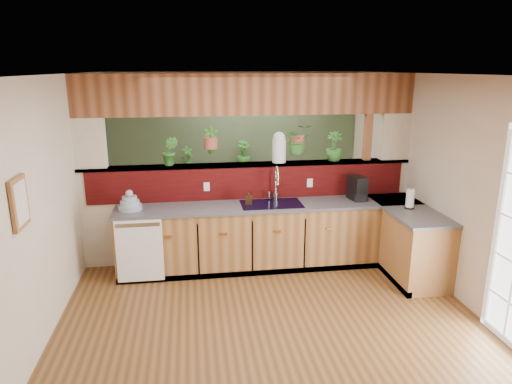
{
  "coord_description": "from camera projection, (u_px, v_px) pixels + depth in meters",
  "views": [
    {
      "loc": [
        -0.8,
        -4.81,
        2.67
      ],
      "look_at": [
        0.0,
        0.7,
        1.15
      ],
      "focal_mm": 32.0,
      "sensor_mm": 36.0,
      "label": 1
    }
  ],
  "objects": [
    {
      "name": "framed_print",
      "position": [
        20.0,
        203.0,
        3.92
      ],
      "size": [
        0.04,
        0.35,
        0.45
      ],
      "color": "brown",
      "rests_on": "wall_left"
    },
    {
      "name": "pass_through_ledge",
      "position": [
        249.0,
        165.0,
        6.33
      ],
      "size": [
        4.6,
        0.21,
        0.04
      ],
      "primitive_type": "cube",
      "color": "brown",
      "rests_on": "ground"
    },
    {
      "name": "navy_sink",
      "position": [
        271.0,
        209.0,
        6.15
      ],
      "size": [
        0.82,
        0.5,
        0.18
      ],
      "color": "black",
      "rests_on": "countertop"
    },
    {
      "name": "wall_left",
      "position": [
        47.0,
        204.0,
        4.74
      ],
      "size": [
        0.02,
        7.0,
        2.6
      ],
      "primitive_type": "cube",
      "color": "beige",
      "rests_on": "ground"
    },
    {
      "name": "shelf_plant_a",
      "position": [
        187.0,
        157.0,
        8.09
      ],
      "size": [
        0.24,
        0.2,
        0.38
      ],
      "primitive_type": "imported",
      "rotation": [
        0.0,
        0.0,
        0.4
      ],
      "color": "#2A6422",
      "rests_on": "shelving_console"
    },
    {
      "name": "soap_dispenser",
      "position": [
        249.0,
        197.0,
        6.09
      ],
      "size": [
        0.1,
        0.1,
        0.2
      ],
      "primitive_type": "imported",
      "rotation": [
        0.0,
        0.0,
        -0.14
      ],
      "color": "#392114",
      "rests_on": "countertop"
    },
    {
      "name": "ledge_plant_left",
      "position": [
        170.0,
        151.0,
        6.12
      ],
      "size": [
        0.24,
        0.2,
        0.4
      ],
      "primitive_type": "imported",
      "rotation": [
        0.0,
        0.0,
        -0.14
      ],
      "color": "#2A6422",
      "rests_on": "pass_through_ledge"
    },
    {
      "name": "wall_back",
      "position": [
        234.0,
        144.0,
        8.4
      ],
      "size": [
        4.6,
        0.02,
        2.6
      ],
      "primitive_type": "cube",
      "color": "beige",
      "rests_on": "ground"
    },
    {
      "name": "faucet",
      "position": [
        276.0,
        182.0,
        6.22
      ],
      "size": [
        0.22,
        0.22,
        0.49
      ],
      "color": "#B7B7B2",
      "rests_on": "countertop"
    },
    {
      "name": "dishwasher",
      "position": [
        140.0,
        251.0,
        5.71
      ],
      "size": [
        0.58,
        0.03,
        0.82
      ],
      "color": "white",
      "rests_on": "ground"
    },
    {
      "name": "hanging_plant_a",
      "position": [
        210.0,
        131.0,
        6.13
      ],
      "size": [
        0.22,
        0.18,
        0.5
      ],
      "color": "brown",
      "rests_on": "header_beam"
    },
    {
      "name": "shelving_console",
      "position": [
        224.0,
        190.0,
        8.34
      ],
      "size": [
        1.39,
        0.72,
        0.89
      ],
      "primitive_type": "cube",
      "rotation": [
        0.0,
        0.0,
        0.29
      ],
      "color": "black",
      "rests_on": "ground"
    },
    {
      "name": "pass_through_partition",
      "position": [
        251.0,
        177.0,
        6.38
      ],
      "size": [
        4.6,
        0.21,
        2.6
      ],
      "color": "beige",
      "rests_on": "ground"
    },
    {
      "name": "shelf_plant_b",
      "position": [
        244.0,
        153.0,
        8.22
      ],
      "size": [
        0.32,
        0.32,
        0.46
      ],
      "primitive_type": "imported",
      "rotation": [
        0.0,
        0.0,
        0.28
      ],
      "color": "#2A6422",
      "rests_on": "shelving_console"
    },
    {
      "name": "glass_jar",
      "position": [
        279.0,
        147.0,
        6.33
      ],
      "size": [
        0.19,
        0.19,
        0.43
      ],
      "color": "silver",
      "rests_on": "pass_through_ledge"
    },
    {
      "name": "ceiling",
      "position": [
        266.0,
        75.0,
        4.72
      ],
      "size": [
        4.6,
        7.0,
        0.01
      ],
      "primitive_type": "cube",
      "color": "brown",
      "rests_on": "ground"
    },
    {
      "name": "dish_stack",
      "position": [
        130.0,
        204.0,
        5.86
      ],
      "size": [
        0.3,
        0.3,
        0.26
      ],
      "color": "#8A9BB2",
      "rests_on": "countertop"
    },
    {
      "name": "paper_towel",
      "position": [
        410.0,
        199.0,
        5.91
      ],
      "size": [
        0.13,
        0.13,
        0.27
      ],
      "color": "black",
      "rests_on": "countertop"
    },
    {
      "name": "hanging_plant_b",
      "position": [
        298.0,
        126.0,
        6.29
      ],
      "size": [
        0.38,
        0.33,
        0.54
      ],
      "color": "brown",
      "rests_on": "header_beam"
    },
    {
      "name": "sage_backwall",
      "position": [
        234.0,
        145.0,
        8.38
      ],
      "size": [
        4.55,
        0.02,
        2.55
      ],
      "primitive_type": "cube",
      "color": "#475C3F",
      "rests_on": "ground"
    },
    {
      "name": "wall_right",
      "position": [
        457.0,
        188.0,
        5.38
      ],
      "size": [
        0.02,
        7.0,
        2.6
      ],
      "primitive_type": "cube",
      "color": "beige",
      "rests_on": "ground"
    },
    {
      "name": "header_beam",
      "position": [
        249.0,
        94.0,
        6.08
      ],
      "size": [
        4.6,
        0.15,
        0.55
      ],
      "primitive_type": "cube",
      "color": "brown",
      "rests_on": "ground"
    },
    {
      "name": "ledge_plant_right",
      "position": [
        334.0,
        146.0,
        6.44
      ],
      "size": [
        0.28,
        0.28,
        0.41
      ],
      "primitive_type": "imported",
      "rotation": [
        0.0,
        0.0,
        -0.27
      ],
      "color": "#2A6422",
      "rests_on": "pass_through_ledge"
    },
    {
      "name": "floor_plant",
      "position": [
        326.0,
        212.0,
        7.47
      ],
      "size": [
        0.76,
        0.68,
        0.76
      ],
      "primitive_type": "imported",
      "rotation": [
        0.0,
        0.0,
        0.13
      ],
      "color": "#2A6422",
      "rests_on": "ground"
    },
    {
      "name": "coffee_maker",
      "position": [
        357.0,
        189.0,
        6.29
      ],
      "size": [
        0.18,
        0.3,
        0.33
      ],
      "rotation": [
        0.0,
        0.0,
        0.17
      ],
      "color": "black",
      "rests_on": "countertop"
    },
    {
      "name": "ground",
      "position": [
        264.0,
        301.0,
        5.4
      ],
      "size": [
        4.6,
        7.0,
        0.01
      ],
      "primitive_type": "cube",
      "color": "brown",
      "rests_on": "ground"
    },
    {
      "name": "countertop",
      "position": [
        315.0,
        236.0,
        6.23
      ],
      "size": [
        4.14,
        1.52,
        0.9
      ],
      "color": "brown",
      "rests_on": "ground"
    }
  ]
}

